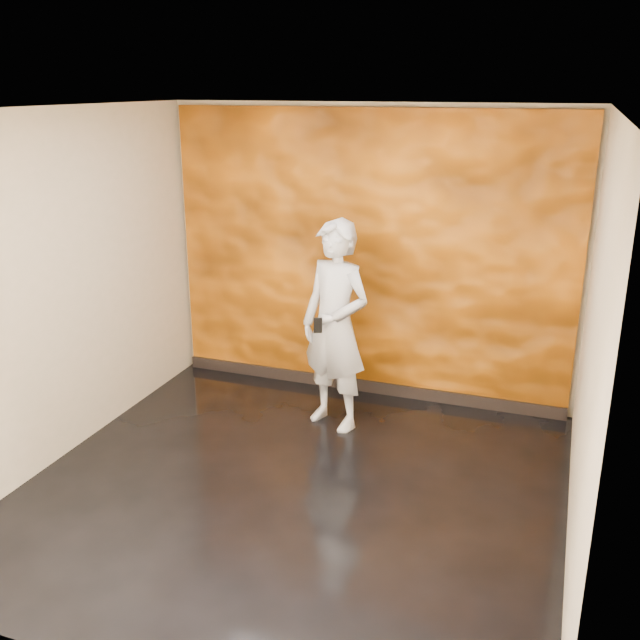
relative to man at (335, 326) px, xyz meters
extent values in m
cube|color=black|center=(0.05, -1.14, -0.94)|extent=(4.00, 4.00, 0.01)
cube|color=#B7AC8F|center=(0.05, 0.86, 0.46)|extent=(4.00, 0.02, 2.80)
cube|color=#B7AC8F|center=(0.05, -3.14, 0.46)|extent=(4.00, 0.02, 2.80)
cube|color=#B7AC8F|center=(-1.95, -1.14, 0.46)|extent=(0.02, 4.00, 2.80)
cube|color=#B7AC8F|center=(2.05, -1.14, 0.46)|extent=(0.02, 4.00, 2.80)
cube|color=white|center=(0.05, -1.14, 1.86)|extent=(4.00, 4.00, 0.01)
cube|color=orange|center=(0.05, 0.82, 0.44)|extent=(3.90, 0.06, 2.75)
cube|color=black|center=(0.05, 0.78, -0.88)|extent=(3.90, 0.04, 0.12)
imported|color=#A4A8B3|center=(0.00, 0.00, 0.00)|extent=(0.80, 0.66, 1.88)
cube|color=black|center=(-0.07, -0.24, 0.08)|extent=(0.07, 0.04, 0.13)
camera|label=1|loc=(1.86, -5.59, 2.02)|focal=40.00mm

